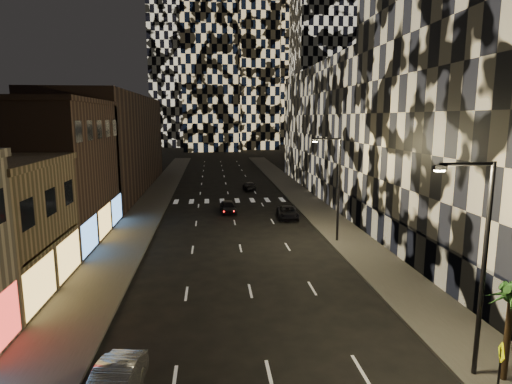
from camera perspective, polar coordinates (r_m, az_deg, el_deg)
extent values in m
cube|color=#47443F|center=(57.01, -13.63, -1.25)|extent=(4.00, 120.00, 0.15)
cube|color=#47443F|center=(57.81, 6.42, -0.88)|extent=(4.00, 120.00, 0.15)
cube|color=#4C4C47|center=(56.76, -11.53, -1.22)|extent=(0.20, 120.00, 0.15)
cube|color=#4C4C47|center=(57.40, 4.37, -0.92)|extent=(0.20, 120.00, 0.15)
cube|color=#473228|center=(41.92, -26.48, 2.25)|extent=(10.00, 15.00, 12.00)
cube|color=#473228|center=(67.20, -18.71, 6.12)|extent=(10.00, 40.00, 14.00)
cube|color=#383838|center=(34.60, 19.36, -6.31)|extent=(0.60, 25.00, 3.00)
cube|color=#232326|center=(66.34, 13.81, 8.04)|extent=(16.00, 40.00, 18.00)
cube|color=black|center=(150.01, -6.21, 23.99)|extent=(18.00, 18.00, 95.00)
cylinder|color=black|center=(19.89, 28.05, -9.37)|extent=(0.20, 0.20, 9.00)
cylinder|color=black|center=(18.39, 26.31, 3.35)|extent=(2.20, 0.14, 0.14)
cube|color=black|center=(17.84, 23.29, 3.01)|extent=(0.50, 0.25, 0.18)
cube|color=#FFEAB2|center=(17.85, 23.26, 2.63)|extent=(0.35, 0.18, 0.06)
cylinder|color=black|center=(37.60, 10.96, 0.27)|extent=(0.20, 0.20, 9.00)
cylinder|color=black|center=(36.83, 9.54, 7.01)|extent=(2.20, 0.14, 0.14)
cube|color=black|center=(36.56, 7.86, 6.84)|extent=(0.50, 0.25, 0.18)
cube|color=#FFEAB2|center=(36.56, 7.85, 6.65)|extent=(0.35, 0.18, 0.06)
imported|color=black|center=(49.14, -3.75, -1.99)|extent=(1.96, 4.30, 1.43)
imported|color=black|center=(64.77, -0.88, 0.81)|extent=(1.88, 4.21, 1.20)
imported|color=black|center=(46.53, 4.24, -2.76)|extent=(2.52, 4.84, 1.30)
cylinder|color=black|center=(19.67, 29.67, -20.39)|extent=(0.08, 0.08, 2.33)
cube|color=#FFFC00|center=(19.26, 29.91, -18.09)|extent=(0.39, 0.76, 0.82)
cube|color=black|center=(19.24, 29.83, -18.11)|extent=(0.10, 0.19, 0.37)
cylinder|color=#47331E|center=(21.07, 30.49, -16.51)|extent=(0.27, 0.27, 3.56)
sphere|color=#204C1B|center=(20.32, 30.97, -11.55)|extent=(0.78, 0.78, 0.78)
cone|color=#204C1B|center=(20.57, 30.63, -11.43)|extent=(0.62, 1.57, 0.94)
cone|color=#204C1B|center=(20.40, 30.19, -11.57)|extent=(1.22, 1.39, 0.94)
cone|color=#204C1B|center=(20.17, 30.32, -11.81)|extent=(1.55, 0.34, 0.94)
cone|color=#204C1B|center=(20.08, 30.95, -11.97)|extent=(1.19, 1.41, 0.94)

